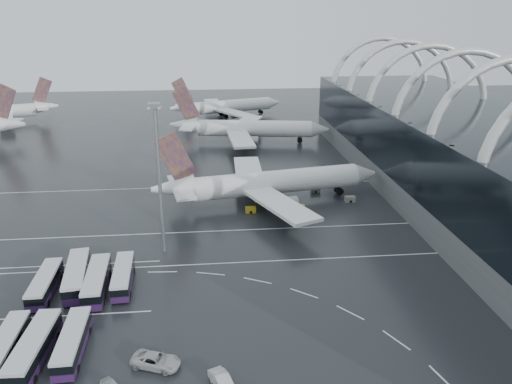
{
  "coord_description": "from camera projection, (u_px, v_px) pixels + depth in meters",
  "views": [
    {
      "loc": [
        -0.77,
        -81.23,
        42.1
      ],
      "look_at": [
        8.92,
        15.27,
        7.0
      ],
      "focal_mm": 35.0,
      "sensor_mm": 36.0,
      "label": 1
    }
  ],
  "objects": [
    {
      "name": "bus_row_near_c",
      "position": [
        97.0,
        281.0,
        79.32
      ],
      "size": [
        3.81,
        13.49,
        3.28
      ],
      "rotation": [
        0.0,
        0.0,
        1.63
      ],
      "color": "#2C1440",
      "rests_on": "ground"
    },
    {
      "name": "airliner_gate_c",
      "position": [
        225.0,
        107.0,
        210.03
      ],
      "size": [
        48.32,
        44.02,
        17.65
      ],
      "rotation": [
        0.0,
        0.0,
        0.33
      ],
      "color": "white",
      "rests_on": "ground"
    },
    {
      "name": "terminal",
      "position": [
        489.0,
        161.0,
        111.04
      ],
      "size": [
        42.0,
        160.0,
        34.9
      ],
      "color": "#5C5E62",
      "rests_on": "ground"
    },
    {
      "name": "gse_cart_belly_e",
      "position": [
        260.0,
        199.0,
        117.38
      ],
      "size": [
        2.33,
        1.38,
        1.27
      ],
      "primitive_type": "cube",
      "color": "#B09617",
      "rests_on": "ground"
    },
    {
      "name": "bus_row_far_b",
      "position": [
        34.0,
        348.0,
        63.4
      ],
      "size": [
        3.69,
        13.52,
        3.3
      ],
      "rotation": [
        0.0,
        0.0,
        1.52
      ],
      "color": "#2C1440",
      "rests_on": "ground"
    },
    {
      "name": "jet_remote_far",
      "position": [
        7.0,
        111.0,
        199.63
      ],
      "size": [
        39.67,
        32.26,
        17.6
      ],
      "rotation": [
        0.0,
        0.0,
        3.47
      ],
      "color": "white",
      "rests_on": "ground"
    },
    {
      "name": "lane_marking_near",
      "position": [
        216.0,
        264.0,
        88.52
      ],
      "size": [
        120.0,
        0.25,
        0.01
      ],
      "primitive_type": "cube",
      "color": "white",
      "rests_on": "ground"
    },
    {
      "name": "floodlight_mast",
      "position": [
        158.0,
        162.0,
        87.16
      ],
      "size": [
        2.12,
        2.12,
        27.7
      ],
      "color": "gray",
      "rests_on": "ground"
    },
    {
      "name": "bus_row_far_a",
      "position": [
        6.0,
        346.0,
        64.06
      ],
      "size": [
        3.06,
        12.25,
        3.01
      ],
      "rotation": [
        0.0,
        0.0,
        1.58
      ],
      "color": "#2C1440",
      "rests_on": "ground"
    },
    {
      "name": "gse_cart_belly_a",
      "position": [
        300.0,
        207.0,
        112.48
      ],
      "size": [
        2.04,
        1.21,
        1.11
      ],
      "primitive_type": "cube",
      "color": "#B09617",
      "rests_on": "ground"
    },
    {
      "name": "lane_marking_mid",
      "position": [
        214.0,
        231.0,
        101.62
      ],
      "size": [
        120.0,
        0.25,
        0.01
      ],
      "primitive_type": "cube",
      "color": "white",
      "rests_on": "ground"
    },
    {
      "name": "lane_marking_far",
      "position": [
        212.0,
        186.0,
        127.82
      ],
      "size": [
        120.0,
        0.25,
        0.01
      ],
      "primitive_type": "cube",
      "color": "white",
      "rests_on": "ground"
    },
    {
      "name": "ground",
      "position": [
        216.0,
        258.0,
        90.4
      ],
      "size": [
        420.0,
        420.0,
        0.0
      ],
      "primitive_type": "plane",
      "color": "black",
      "rests_on": "ground"
    },
    {
      "name": "gse_cart_belly_c",
      "position": [
        251.0,
        210.0,
        110.98
      ],
      "size": [
        2.32,
        1.37,
        1.27
      ],
      "primitive_type": "cube",
      "color": "#B09617",
      "rests_on": "ground"
    },
    {
      "name": "bus_row_near_a",
      "position": [
        45.0,
        284.0,
        78.76
      ],
      "size": [
        3.17,
        12.45,
        3.05
      ],
      "rotation": [
        0.0,
        0.0,
        1.59
      ],
      "color": "#2C1440",
      "rests_on": "ground"
    },
    {
      "name": "van_curve_a",
      "position": [
        156.0,
        361.0,
        62.57
      ],
      "size": [
        6.89,
        4.92,
        1.74
      ],
      "primitive_type": "imported",
      "rotation": [
        0.0,
        0.0,
        1.21
      ],
      "color": "#BDBDBD",
      "rests_on": "ground"
    },
    {
      "name": "airliner_gate_b",
      "position": [
        246.0,
        129.0,
        169.16
      ],
      "size": [
        54.02,
        48.06,
        18.77
      ],
      "rotation": [
        0.0,
        0.0,
        -0.16
      ],
      "color": "white",
      "rests_on": "ground"
    },
    {
      "name": "van_curve_c",
      "position": [
        223.0,
        382.0,
        58.97
      ],
      "size": [
        3.65,
        5.35,
        1.67
      ],
      "primitive_type": "imported",
      "rotation": [
        0.0,
        0.0,
        0.41
      ],
      "color": "#BDBDBD",
      "rests_on": "ground"
    },
    {
      "name": "gse_cart_belly_b",
      "position": [
        315.0,
        190.0,
        123.51
      ],
      "size": [
        2.29,
        1.35,
        1.25
      ],
      "primitive_type": "cube",
      "color": "slate",
      "rests_on": "ground"
    },
    {
      "name": "bus_bay_line_south",
      "position": [
        54.0,
        316.0,
        73.17
      ],
      "size": [
        28.0,
        0.25,
        0.01
      ],
      "primitive_type": "cube",
      "color": "white",
      "rests_on": "ground"
    },
    {
      "name": "bus_row_near_b",
      "position": [
        77.0,
        275.0,
        80.83
      ],
      "size": [
        4.84,
        14.16,
        3.42
      ],
      "rotation": [
        0.0,
        0.0,
        1.7
      ],
      "color": "#2C1440",
      "rests_on": "ground"
    },
    {
      "name": "bus_row_near_d",
      "position": [
        123.0,
        276.0,
        81.11
      ],
      "size": [
        3.44,
        12.44,
        3.03
      ],
      "rotation": [
        0.0,
        0.0,
        1.62
      ],
      "color": "#2C1440",
      "rests_on": "ground"
    },
    {
      "name": "airliner_main",
      "position": [
        266.0,
        184.0,
        115.46
      ],
      "size": [
        54.33,
        47.01,
        18.46
      ],
      "rotation": [
        0.0,
        0.0,
        0.18
      ],
      "color": "white",
      "rests_on": "ground"
    },
    {
      "name": "gse_cart_belly_d",
      "position": [
        350.0,
        199.0,
        117.24
      ],
      "size": [
        2.39,
        1.41,
        1.3
      ],
      "primitive_type": "cube",
      "color": "slate",
      "rests_on": "ground"
    },
    {
      "name": "bus_row_far_c",
      "position": [
        72.0,
        342.0,
        64.88
      ],
      "size": [
        3.18,
        12.35,
        3.02
      ],
      "rotation": [
        0.0,
        0.0,
        1.6
      ],
      "color": "#2C1440",
      "rests_on": "ground"
    },
    {
      "name": "bus_bay_line_north",
      "position": [
        80.0,
        265.0,
        88.14
      ],
      "size": [
        28.0,
        0.25,
        0.01
      ],
      "primitive_type": "cube",
      "color": "white",
      "rests_on": "ground"
    }
  ]
}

